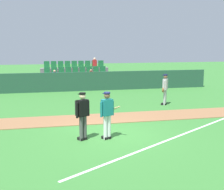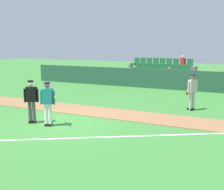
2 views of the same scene
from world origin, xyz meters
TOP-DOWN VIEW (x-y plane):
  - ground_plane at (0.00, 0.00)m, footprint 80.00×80.00m
  - infield_dirt_path at (0.00, 2.49)m, footprint 28.00×1.92m
  - foul_line_chalk at (3.00, -0.50)m, footprint 10.16×6.55m
  - dugout_fence at (0.00, 10.97)m, footprint 20.00×0.16m
  - stadium_bleachers at (0.00, 12.85)m, footprint 5.55×2.95m
  - batter_teal_jersey at (-0.15, -0.53)m, footprint 0.75×0.69m
  - umpire_home_plate at (-1.04, -0.45)m, footprint 0.54×0.45m
  - runner_grey_jersey at (4.27, 4.87)m, footprint 0.51×0.55m

SIDE VIEW (x-z plane):
  - ground_plane at x=0.00m, z-range 0.00..0.00m
  - foul_line_chalk at x=3.00m, z-range 0.00..0.01m
  - infield_dirt_path at x=0.00m, z-range 0.00..0.03m
  - stadium_bleachers at x=0.00m, z-range -0.54..1.76m
  - dugout_fence at x=0.00m, z-range 0.00..1.39m
  - runner_grey_jersey at x=4.27m, z-range 0.08..1.84m
  - batter_teal_jersey at x=-0.15m, z-range 0.09..1.85m
  - umpire_home_plate at x=-1.04m, z-range 0.12..1.88m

